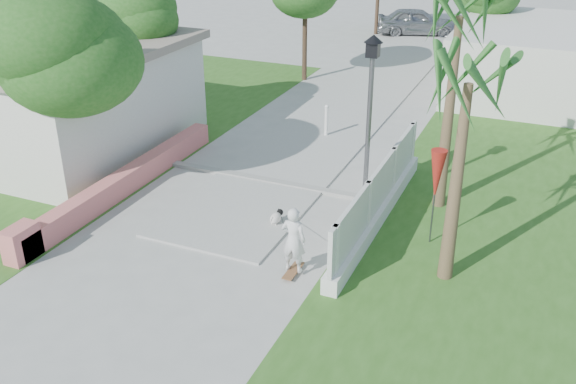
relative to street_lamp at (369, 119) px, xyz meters
The scene contains 19 objects.
ground 6.67m from the street_lamp, 117.80° to the right, with size 90.00×90.00×0.00m, color #B7B7B2.
path_strip 14.98m from the street_lamp, 101.31° to the left, with size 3.20×36.00×0.06m, color #B7B7B2.
curb 3.78m from the street_lamp, behind, with size 6.50×0.25×0.10m, color #999993.
grass_left 10.49m from the street_lamp, 165.83° to the left, with size 8.00×20.00×0.01m, color #31601E.
grass_right 5.38m from the street_lamp, 31.37° to the left, with size 8.00×20.00×0.01m, color #31601E.
pink_wall 6.83m from the street_lamp, 162.57° to the right, with size 0.45×8.20×0.80m.
house_left 10.94m from the street_lamp, behind, with size 8.40×7.40×3.23m.
lattice_fence 2.01m from the street_lamp, 44.82° to the right, with size 0.35×7.00×1.50m.
building_right 12.93m from the street_lamp, 76.07° to the left, with size 6.00×8.00×2.60m, color silver.
street_lamp is the anchor object (origin of this frame).
bollard 5.56m from the street_lamp, 120.96° to the left, with size 0.14×0.14×1.09m.
patio_umbrella 2.27m from the street_lamp, 27.76° to the right, with size 0.36×0.36×2.30m.
tree_left_near 7.92m from the street_lamp, 161.15° to the right, with size 3.60×3.60×5.28m.
tree_left_mid 8.96m from the street_lamp, 160.42° to the left, with size 3.20×3.20×4.85m.
palm_far 2.85m from the street_lamp, 30.47° to the left, with size 1.80×1.80×5.30m.
palm_near 3.72m from the street_lamp, 42.61° to the right, with size 1.80×1.80×4.70m.
skateboarder 3.33m from the street_lamp, 112.73° to the right, with size 1.51×2.40×1.58m.
dog 3.25m from the street_lamp, 136.40° to the right, with size 0.30×0.54×0.37m.
parked_car 21.49m from the street_lamp, 99.68° to the left, with size 1.71×4.25×1.45m, color #A4A6AC.
Camera 1 is at (6.90, -8.64, 7.53)m, focal length 40.00 mm.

